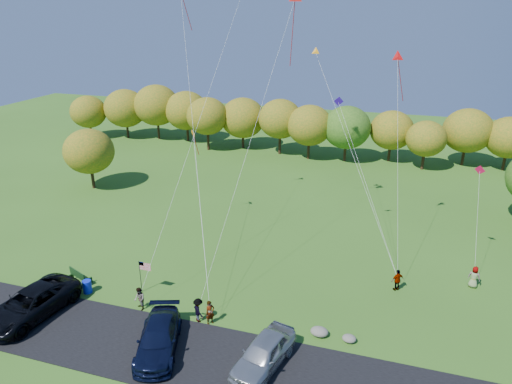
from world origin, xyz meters
TOP-DOWN VIEW (x-y plane):
  - ground at (0.00, 0.00)m, footprint 140.00×140.00m
  - asphalt_lane at (0.00, -4.00)m, footprint 44.00×6.00m
  - treeline at (1.83, 36.33)m, footprint 75.65×27.86m
  - minivan_dark at (-11.49, -3.60)m, footprint 4.08×7.08m
  - minivan_navy at (-1.73, -4.08)m, footprint 3.99×6.11m
  - minivan_silver at (4.70, -3.51)m, footprint 3.25×5.53m
  - flyer_a at (0.27, -0.80)m, footprint 0.71×0.75m
  - flyer_b at (-4.93, -0.80)m, footprint 1.04×1.03m
  - flyer_c at (-0.56, -0.80)m, footprint 1.25×1.23m
  - flyer_d at (11.92, 6.80)m, footprint 1.05×0.91m
  - flyer_e at (17.34, 8.88)m, footprint 0.95×0.74m
  - park_bench at (-11.11, 0.77)m, footprint 1.92×1.04m
  - trash_barrel at (-9.69, -0.12)m, footprint 0.64×0.64m
  - flag_assembly at (-5.66, 1.11)m, footprint 0.95×0.61m
  - boulder_near at (7.34, 0.12)m, footprint 1.14×0.89m
  - boulder_far at (9.21, 0.09)m, footprint 0.88×0.73m
  - kites_aloft at (2.16, 15.26)m, footprint 25.26×7.93m

SIDE VIEW (x-z plane):
  - ground at x=0.00m, z-range 0.00..0.00m
  - asphalt_lane at x=0.00m, z-range 0.00..0.06m
  - boulder_far at x=9.21m, z-range 0.00..0.46m
  - boulder_near at x=7.34m, z-range 0.00..0.57m
  - trash_barrel at x=-9.69m, z-range 0.00..0.96m
  - park_bench at x=-11.11m, z-range 0.04..1.13m
  - flyer_b at x=-4.93m, z-range 0.00..1.69m
  - flyer_d at x=11.92m, z-range 0.00..1.70m
  - flyer_e at x=17.34m, z-range 0.00..1.71m
  - flyer_a at x=0.27m, z-range 0.00..1.72m
  - flyer_c at x=-0.56m, z-range 0.00..1.72m
  - minivan_navy at x=-1.73m, z-range 0.06..1.71m
  - minivan_silver at x=4.70m, z-range 0.06..1.83m
  - minivan_dark at x=-11.49m, z-range 0.06..1.92m
  - flag_assembly at x=-5.66m, z-range 0.64..3.20m
  - treeline at x=1.83m, z-range 0.45..8.97m
  - kites_aloft at x=2.16m, z-range 9.42..28.15m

